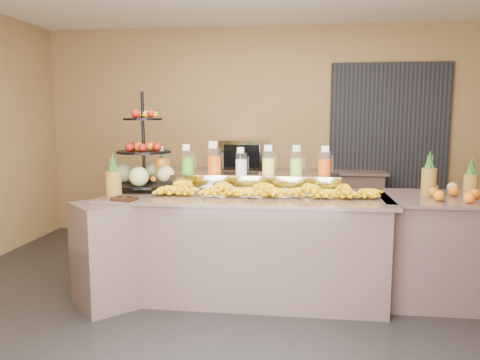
% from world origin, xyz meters
% --- Properties ---
extents(ground, '(6.00, 6.00, 0.00)m').
position_xyz_m(ground, '(0.00, 0.00, 0.00)').
color(ground, black).
rests_on(ground, ground).
extents(room_envelope, '(6.04, 5.02, 2.82)m').
position_xyz_m(room_envelope, '(0.19, 0.79, 1.88)').
color(room_envelope, olive).
rests_on(room_envelope, ground).
extents(buffet_counter, '(2.75, 1.25, 0.93)m').
position_xyz_m(buffet_counter, '(-0.12, 0.26, 0.47)').
color(buffet_counter, gray).
rests_on(buffet_counter, ground).
extents(right_counter, '(1.08, 0.88, 0.93)m').
position_xyz_m(right_counter, '(1.70, 0.40, 0.47)').
color(right_counter, gray).
rests_on(right_counter, ground).
extents(back_ledge, '(3.10, 0.55, 0.93)m').
position_xyz_m(back_ledge, '(0.00, 2.25, 0.47)').
color(back_ledge, gray).
rests_on(back_ledge, ground).
extents(pitcher_tray, '(1.85, 0.30, 0.15)m').
position_xyz_m(pitcher_tray, '(-0.08, 0.58, 1.01)').
color(pitcher_tray, gray).
rests_on(pitcher_tray, buffet_counter).
extents(juice_pitcher_orange_a, '(0.11, 0.12, 0.27)m').
position_xyz_m(juice_pitcher_orange_a, '(-0.86, 0.58, 1.17)').
color(juice_pitcher_orange_a, silver).
rests_on(juice_pitcher_orange_a, pitcher_tray).
extents(juice_pitcher_green, '(0.12, 0.12, 0.29)m').
position_xyz_m(juice_pitcher_green, '(-0.60, 0.58, 1.18)').
color(juice_pitcher_green, silver).
rests_on(juice_pitcher_green, pitcher_tray).
extents(juice_pitcher_orange_b, '(0.13, 0.14, 0.32)m').
position_xyz_m(juice_pitcher_orange_b, '(-0.34, 0.58, 1.19)').
color(juice_pitcher_orange_b, silver).
rests_on(juice_pitcher_orange_b, pitcher_tray).
extents(juice_pitcher_milk, '(0.11, 0.11, 0.27)m').
position_xyz_m(juice_pitcher_milk, '(-0.08, 0.58, 1.17)').
color(juice_pitcher_milk, silver).
rests_on(juice_pitcher_milk, pitcher_tray).
extents(juice_pitcher_lemon, '(0.12, 0.12, 0.29)m').
position_xyz_m(juice_pitcher_lemon, '(0.18, 0.58, 1.18)').
color(juice_pitcher_lemon, silver).
rests_on(juice_pitcher_lemon, pitcher_tray).
extents(juice_pitcher_lime, '(0.12, 0.12, 0.29)m').
position_xyz_m(juice_pitcher_lime, '(0.44, 0.58, 1.18)').
color(juice_pitcher_lime, silver).
rests_on(juice_pitcher_lime, pitcher_tray).
extents(juice_pitcher_orange_c, '(0.12, 0.12, 0.29)m').
position_xyz_m(juice_pitcher_orange_c, '(0.70, 0.58, 1.18)').
color(juice_pitcher_orange_c, silver).
rests_on(juice_pitcher_orange_c, pitcher_tray).
extents(banana_heap, '(2.01, 0.18, 0.17)m').
position_xyz_m(banana_heap, '(0.16, 0.25, 1.00)').
color(banana_heap, yellow).
rests_on(banana_heap, buffet_counter).
extents(fruit_stand, '(0.71, 0.71, 0.92)m').
position_xyz_m(fruit_stand, '(-0.96, 0.48, 1.16)').
color(fruit_stand, black).
rests_on(fruit_stand, buffet_counter).
extents(condiment_caddy, '(0.21, 0.18, 0.03)m').
position_xyz_m(condiment_caddy, '(-0.98, -0.13, 0.94)').
color(condiment_caddy, black).
rests_on(condiment_caddy, buffet_counter).
extents(pineapple_left_a, '(0.13, 0.13, 0.39)m').
position_xyz_m(pineapple_left_a, '(-1.11, -0.01, 1.07)').
color(pineapple_left_a, brown).
rests_on(pineapple_left_a, buffet_counter).
extents(pineapple_left_b, '(0.13, 0.13, 0.40)m').
position_xyz_m(pineapple_left_b, '(-0.91, 0.80, 1.08)').
color(pineapple_left_b, brown).
rests_on(pineapple_left_b, buffet_counter).
extents(right_fruit_pile, '(0.44, 0.43, 0.23)m').
position_xyz_m(right_fruit_pile, '(1.76, 0.37, 1.00)').
color(right_fruit_pile, brown).
rests_on(right_fruit_pile, right_counter).
extents(oven_warmer, '(0.61, 0.46, 0.38)m').
position_xyz_m(oven_warmer, '(-0.26, 2.25, 1.12)').
color(oven_warmer, gray).
rests_on(oven_warmer, back_ledge).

